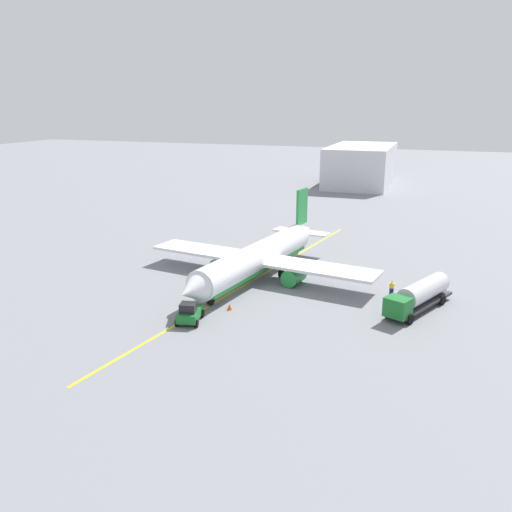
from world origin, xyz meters
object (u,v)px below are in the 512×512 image
object	(u,v)px
pushback_tug	(189,313)
refueling_worker	(392,288)
fuel_tanker	(419,295)
safety_cone_nose	(230,307)
airplane	(258,258)

from	to	relation	value
pushback_tug	refueling_worker	world-z (taller)	pushback_tug
fuel_tanker	safety_cone_nose	world-z (taller)	fuel_tanker
airplane	refueling_worker	size ratio (longest dim) A/B	19.14
airplane	safety_cone_nose	xyz separation A→B (m)	(11.42, 0.84, -2.29)
refueling_worker	airplane	bearing A→B (deg)	-92.46
fuel_tanker	pushback_tug	world-z (taller)	fuel_tanker
airplane	pushback_tug	bearing A→B (deg)	-6.17
safety_cone_nose	airplane	bearing A→B (deg)	-175.81
airplane	refueling_worker	distance (m)	16.92
pushback_tug	safety_cone_nose	distance (m)	5.21
pushback_tug	safety_cone_nose	bearing A→B (deg)	150.33
airplane	refueling_worker	xyz separation A→B (m)	(0.72, 16.81, -1.79)
airplane	refueling_worker	world-z (taller)	airplane
fuel_tanker	refueling_worker	size ratio (longest dim) A/B	6.67
pushback_tug	airplane	bearing A→B (deg)	173.83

